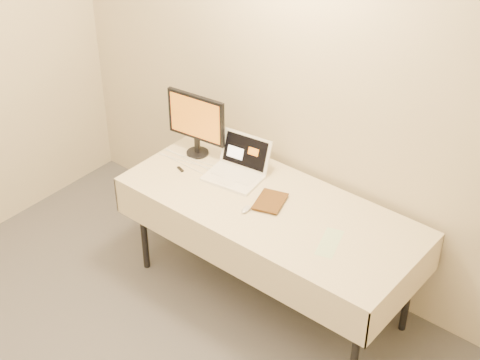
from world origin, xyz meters
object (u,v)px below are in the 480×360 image
Objects in this scene: monitor at (196,120)px; book at (257,185)px; table at (270,213)px; laptop at (238,167)px.

monitor reaches higher than book.
laptop reaches higher than table.
monitor is at bearing 168.69° from laptop.
table is 4.85× the size of laptop.
table is 0.40m from laptop.
monitor is 1.96× the size of book.
monitor is (-0.36, 0.02, 0.20)m from laptop.
table is 0.20m from book.
laptop is at bearing 134.99° from book.
laptop is at bearing 160.53° from table.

